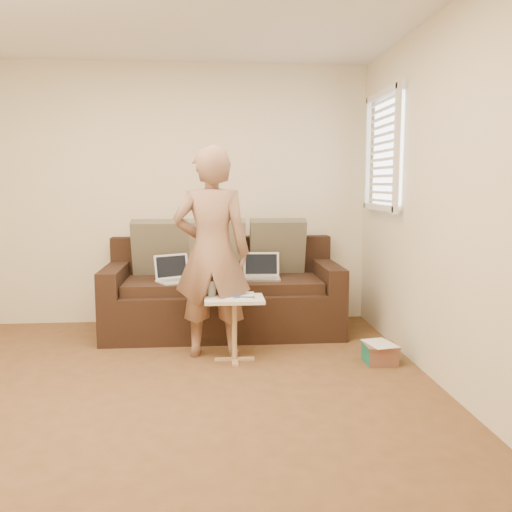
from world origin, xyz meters
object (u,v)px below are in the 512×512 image
at_px(person, 212,253).
at_px(striped_box, 380,353).
at_px(laptop_silver, 262,279).
at_px(drinking_glass, 212,288).
at_px(side_table, 234,329).
at_px(laptop_white, 177,282).
at_px(sofa, 223,288).

xyz_separation_m(person, striped_box, (1.32, -0.31, -0.78)).
xyz_separation_m(laptop_silver, drinking_glass, (-0.47, -0.67, 0.06)).
xyz_separation_m(side_table, drinking_glass, (-0.18, 0.10, 0.32)).
bearing_deg(side_table, laptop_silver, 69.13).
height_order(person, side_table, person).
bearing_deg(person, laptop_white, -56.35).
height_order(side_table, drinking_glass, drinking_glass).
xyz_separation_m(sofa, laptop_silver, (0.36, -0.10, 0.10)).
relative_size(drinking_glass, striped_box, 0.47).
relative_size(sofa, striped_box, 8.66).
height_order(sofa, person, person).
relative_size(sofa, drinking_glass, 18.33).
distance_m(sofa, person, 0.85).
relative_size(sofa, person, 1.28).
relative_size(laptop_silver, drinking_glass, 2.87).
xyz_separation_m(laptop_white, person, (0.32, -0.57, 0.34)).
bearing_deg(sofa, laptop_silver, -15.25).
xyz_separation_m(sofa, person, (-0.11, -0.73, 0.43)).
bearing_deg(drinking_glass, striped_box, -11.32).
bearing_deg(laptop_silver, striped_box, -43.74).
bearing_deg(sofa, person, -98.32).
distance_m(drinking_glass, striped_box, 1.44).
relative_size(laptop_white, striped_box, 1.34).
bearing_deg(striped_box, laptop_silver, 132.38).
xyz_separation_m(sofa, drinking_glass, (-0.11, -0.77, 0.15)).
relative_size(person, striped_box, 6.76).
relative_size(sofa, laptop_white, 6.48).
relative_size(side_table, striped_box, 2.03).
height_order(laptop_silver, person, person).
xyz_separation_m(sofa, striped_box, (1.21, -1.03, -0.34)).
distance_m(sofa, side_table, 0.89).
relative_size(person, drinking_glass, 14.31).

